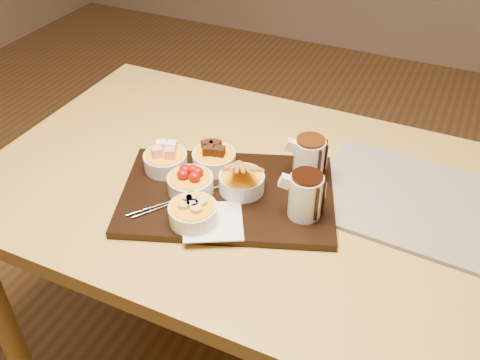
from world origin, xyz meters
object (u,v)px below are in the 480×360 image
at_px(dining_table, 243,214).
at_px(serving_board, 228,195).
at_px(bowl_strawberries, 191,184).
at_px(pitcher_milk_chocolate, 309,159).
at_px(newspaper, 409,200).
at_px(pitcher_dark_chocolate, 305,196).

xyz_separation_m(dining_table, serving_board, (-0.01, -0.07, 0.11)).
bearing_deg(bowl_strawberries, pitcher_milk_chocolate, 36.70).
height_order(serving_board, bowl_strawberries, bowl_strawberries).
bearing_deg(pitcher_milk_chocolate, newspaper, -12.87).
bearing_deg(pitcher_dark_chocolate, pitcher_milk_chocolate, 85.60).
xyz_separation_m(serving_board, bowl_strawberries, (-0.07, -0.03, 0.03)).
bearing_deg(serving_board, dining_table, 64.71).
bearing_deg(serving_board, pitcher_dark_chocolate, -19.98).
xyz_separation_m(bowl_strawberries, newspaper, (0.44, 0.19, -0.03)).
relative_size(serving_board, bowl_strawberries, 4.60).
relative_size(pitcher_dark_chocolate, pitcher_milk_chocolate, 1.00).
xyz_separation_m(dining_table, pitcher_milk_chocolate, (0.13, 0.06, 0.16)).
distance_m(dining_table, newspaper, 0.38).
bearing_deg(dining_table, pitcher_dark_chocolate, -21.97).
relative_size(serving_board, newspaper, 1.16).
relative_size(bowl_strawberries, newspaper, 0.25).
xyz_separation_m(pitcher_dark_chocolate, newspaper, (0.19, 0.15, -0.06)).
bearing_deg(pitcher_dark_chocolate, newspaper, 19.02).
bearing_deg(dining_table, bowl_strawberries, -127.91).
relative_size(dining_table, serving_board, 2.61).
bearing_deg(newspaper, pitcher_dark_chocolate, -137.38).
height_order(dining_table, serving_board, serving_board).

